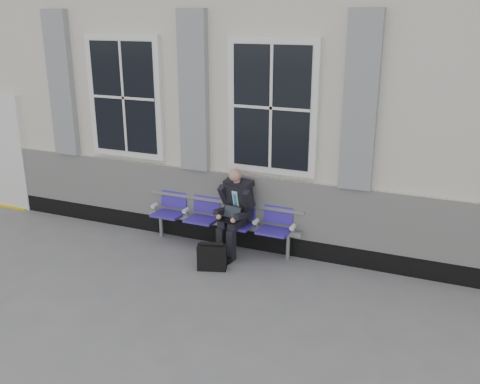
% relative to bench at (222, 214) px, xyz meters
% --- Properties ---
extents(ground, '(70.00, 70.00, 0.00)m').
position_rel_bench_xyz_m(ground, '(0.40, -1.32, -0.55)').
color(ground, slate).
rests_on(ground, ground).
extents(station_building, '(14.40, 4.40, 4.49)m').
position_rel_bench_xyz_m(station_building, '(0.39, 2.15, 1.67)').
color(station_building, beige).
rests_on(station_building, ground).
extents(bench, '(2.60, 0.47, 0.91)m').
position_rel_bench_xyz_m(bench, '(0.00, 0.00, 0.00)').
color(bench, '#9EA0A3').
rests_on(bench, ground).
extents(businessman, '(0.56, 0.75, 1.35)m').
position_rel_bench_xyz_m(businessman, '(0.28, -0.13, 0.19)').
color(businessman, black).
rests_on(businessman, ground).
extents(briefcase, '(0.45, 0.30, 0.43)m').
position_rel_bench_xyz_m(briefcase, '(0.20, -0.78, -0.35)').
color(briefcase, black).
rests_on(briefcase, ground).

